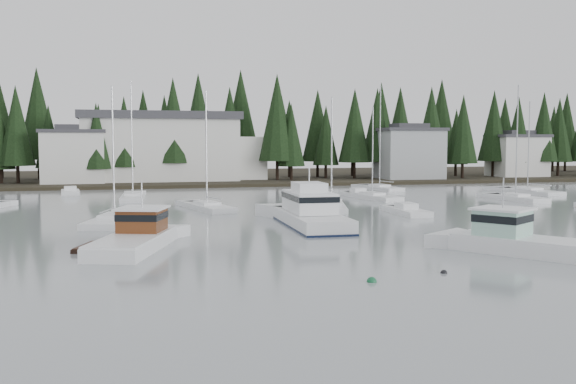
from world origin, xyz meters
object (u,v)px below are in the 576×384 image
harbor_inn (174,147)px  sailboat_1 (207,209)px  sailboat_2 (527,193)px  lobster_boat_brown (134,240)px  sailboat_4 (115,222)px  runabout_4 (358,195)px  cabin_cruiser_center (310,216)px  sailboat_0 (515,199)px  house_east_b (517,155)px  house_west (74,155)px  runabout_3 (70,193)px  sailboat_5 (331,209)px  sailboat_10 (372,198)px  house_east_a (409,152)px  runabout_1 (406,212)px  lobster_boat_teal (524,243)px  sailboat_7 (133,198)px  sailboat_6 (379,189)px

harbor_inn → sailboat_1: bearing=-89.4°
sailboat_2 → lobster_boat_brown: bearing=114.7°
sailboat_4 → runabout_4: (28.24, 19.85, 0.08)m
cabin_cruiser_center → sailboat_0: 33.06m
house_east_b → house_west: bearing=-179.2°
lobster_boat_brown → runabout_3: bearing=27.3°
sailboat_1 → sailboat_5: size_ratio=1.05×
harbor_inn → sailboat_10: 40.70m
house_west → lobster_boat_brown: house_west is taller
sailboat_2 → house_east_b: bearing=-39.7°
harbor_inn → sailboat_0: bearing=-48.4°
sailboat_2 → sailboat_10: 22.68m
sailboat_4 → harbor_inn: bearing=5.8°
house_east_a → sailboat_5: bearing=-123.3°
cabin_cruiser_center → runabout_1: bearing=-59.7°
lobster_boat_teal → sailboat_5: sailboat_5 is taller
sailboat_0 → runabout_4: size_ratio=2.49×
lobster_boat_teal → sailboat_1: sailboat_1 is taller
sailboat_10 → runabout_3: sailboat_10 is taller
lobster_boat_brown → house_east_b: bearing=-29.8°
house_east_b → cabin_cruiser_center: size_ratio=0.77×
sailboat_4 → runabout_4: sailboat_4 is taller
sailboat_5 → runabout_1: 7.81m
house_east_b → runabout_4: size_ratio=1.75×
sailboat_7 → runabout_3: (-7.69, 8.89, 0.05)m
sailboat_4 → sailboat_5: 21.37m
sailboat_0 → sailboat_7: size_ratio=0.96×
sailboat_0 → lobster_boat_brown: bearing=111.6°
harbor_inn → runabout_3: bearing=-126.2°
lobster_boat_brown → sailboat_6: 54.38m
sailboat_6 → sailboat_0: bearing=-165.3°
house_east_a → sailboat_4: sailboat_4 is taller
house_west → sailboat_4: sailboat_4 is taller
sailboat_6 → runabout_4: (-6.68, -9.62, 0.04)m
house_west → house_east_a: size_ratio=0.90×
house_east_b → sailboat_0: sailboat_0 is taller
house_west → lobster_boat_teal: bearing=-65.7°
house_east_a → house_east_b: house_east_a is taller
cabin_cruiser_center → sailboat_4: 16.03m
lobster_boat_brown → sailboat_6: size_ratio=0.67×
runabout_1 → sailboat_7: bearing=48.4°
lobster_boat_brown → sailboat_10: 40.36m
sailboat_7 → sailboat_0: bearing=-103.2°
house_west → cabin_cruiser_center: 57.59m
sailboat_1 → lobster_boat_brown: bearing=148.0°
sailboat_0 → house_east_a: bearing=-13.0°
lobster_boat_brown → sailboat_5: 27.26m
cabin_cruiser_center → sailboat_10: (13.67, 21.80, -0.73)m
cabin_cruiser_center → sailboat_2: bearing=-54.4°
sailboat_5 → cabin_cruiser_center: bearing=169.7°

